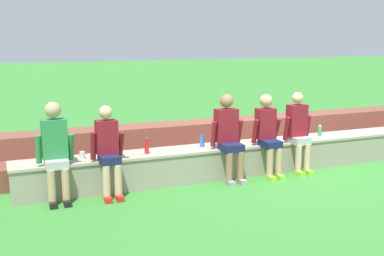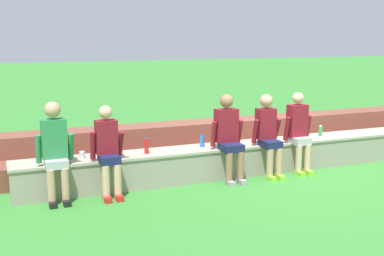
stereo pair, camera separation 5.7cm
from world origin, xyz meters
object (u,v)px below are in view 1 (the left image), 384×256
water_bottle_mid_left (147,146)px  person_right_of_center (268,133)px  water_bottle_center_gap (202,141)px  person_center (229,135)px  person_far_right (299,130)px  person_far_left (55,148)px  water_bottle_mid_right (320,131)px  plastic_cup_middle (82,155)px  person_left_of_center (108,149)px

water_bottle_mid_left → person_right_of_center: bearing=-6.8°
water_bottle_mid_left → water_bottle_center_gap: (1.01, 0.11, -0.03)m
person_center → person_far_right: person_center is taller
person_center → person_right_of_center: bearing=-2.8°
person_right_of_center → person_far_right: person_far_right is taller
person_far_right → water_bottle_center_gap: person_far_right is taller
person_center → water_bottle_center_gap: size_ratio=6.88×
person_right_of_center → person_far_right: bearing=-0.1°
person_far_left → water_bottle_center_gap: 2.46m
water_bottle_center_gap → person_far_left: bearing=-172.0°
water_bottle_mid_right → plastic_cup_middle: bearing=-179.2°
person_far_right → plastic_cup_middle: bearing=175.4°
person_left_of_center → person_far_right: person_far_right is taller
plastic_cup_middle → water_bottle_mid_left: bearing=-2.8°
person_left_of_center → person_far_right: bearing=0.4°
person_right_of_center → plastic_cup_middle: person_right_of_center is taller
plastic_cup_middle → person_center: bearing=-6.3°
water_bottle_mid_left → person_far_left: bearing=-170.7°
person_left_of_center → water_bottle_mid_left: bearing=21.9°
person_far_left → person_left_of_center: 0.76m
plastic_cup_middle → person_far_right: bearing=-4.6°
person_left_of_center → plastic_cup_middle: 0.48m
person_far_left → person_left_of_center: (0.75, -0.04, -0.07)m
plastic_cup_middle → person_far_left: bearing=-146.1°
person_left_of_center → water_bottle_mid_right: (4.09, 0.38, -0.10)m
water_bottle_mid_left → plastic_cup_middle: water_bottle_mid_left is taller
water_bottle_mid_left → person_left_of_center: bearing=-158.1°
person_center → water_bottle_mid_right: 2.10m
person_right_of_center → plastic_cup_middle: 3.10m
water_bottle_mid_left → plastic_cup_middle: bearing=177.2°
person_far_left → person_left_of_center: bearing=-2.8°
person_right_of_center → water_bottle_mid_left: size_ratio=5.33×
person_right_of_center → water_bottle_mid_right: 1.39m
person_far_left → water_bottle_mid_left: bearing=9.3°
water_bottle_mid_right → water_bottle_center_gap: 2.41m
person_left_of_center → water_bottle_center_gap: 1.72m
person_far_left → plastic_cup_middle: size_ratio=12.87×
person_far_left → water_bottle_mid_left: size_ratio=5.54×
person_far_right → person_right_of_center: bearing=179.9°
water_bottle_mid_right → water_bottle_center_gap: (-2.41, 0.00, 0.00)m
person_far_right → water_bottle_center_gap: bearing=168.0°
person_left_of_center → plastic_cup_middle: bearing=136.1°
person_center → water_bottle_mid_right: (2.07, 0.32, -0.15)m
water_bottle_mid_left → person_far_right: bearing=-5.3°
person_center → water_bottle_mid_left: (-1.34, 0.21, -0.12)m
person_center → person_right_of_center: person_center is taller
person_center → water_bottle_center_gap: 0.49m
person_far_right → plastic_cup_middle: person_far_right is taller
person_right_of_center → water_bottle_mid_left: person_right_of_center is taller
person_left_of_center → water_bottle_mid_right: bearing=5.3°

